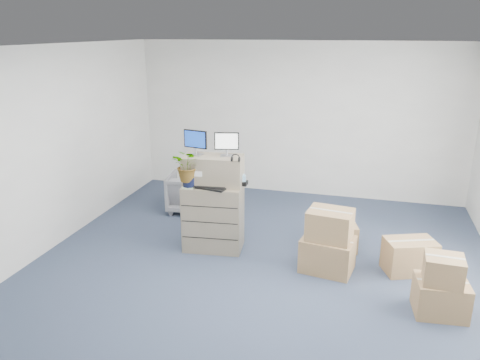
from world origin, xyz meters
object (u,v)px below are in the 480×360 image
(office_chair, at_px, (190,190))
(filing_cabinet_lower, at_px, (213,217))
(keyboard, at_px, (209,187))
(potted_plant, at_px, (189,170))
(water_bottle, at_px, (219,176))
(monitor_left, at_px, (195,141))
(monitor_right, at_px, (227,143))

(office_chair, bearing_deg, filing_cabinet_lower, 115.33)
(keyboard, distance_m, potted_plant, 0.36)
(filing_cabinet_lower, xyz_separation_m, keyboard, (-0.01, -0.13, 0.48))
(keyboard, distance_m, water_bottle, 0.25)
(monitor_left, relative_size, office_chair, 0.48)
(potted_plant, relative_size, office_chair, 0.75)
(filing_cabinet_lower, xyz_separation_m, water_bottle, (0.06, 0.09, 0.59))
(water_bottle, relative_size, office_chair, 0.32)
(water_bottle, bearing_deg, potted_plant, -143.79)
(monitor_right, height_order, potted_plant, monitor_right)
(monitor_right, distance_m, water_bottle, 0.49)
(water_bottle, distance_m, office_chair, 1.66)
(keyboard, distance_m, office_chair, 1.75)
(monitor_left, xyz_separation_m, keyboard, (0.24, -0.17, -0.58))
(filing_cabinet_lower, distance_m, keyboard, 0.50)
(filing_cabinet_lower, height_order, monitor_left, monitor_left)
(monitor_left, relative_size, keyboard, 0.72)
(filing_cabinet_lower, height_order, water_bottle, water_bottle)
(filing_cabinet_lower, bearing_deg, monitor_left, 163.79)
(monitor_left, relative_size, water_bottle, 1.51)
(filing_cabinet_lower, height_order, monitor_right, monitor_right)
(monitor_right, relative_size, water_bottle, 1.43)
(monitor_right, bearing_deg, water_bottle, 165.03)
(filing_cabinet_lower, relative_size, monitor_left, 2.72)
(monitor_left, xyz_separation_m, office_chair, (-0.60, 1.24, -1.18))
(monitor_right, distance_m, keyboard, 0.64)
(monitor_left, relative_size, potted_plant, 0.65)
(office_chair, bearing_deg, water_bottle, 119.33)
(keyboard, relative_size, office_chair, 0.67)
(potted_plant, bearing_deg, monitor_left, 81.33)
(filing_cabinet_lower, bearing_deg, monitor_right, 20.50)
(filing_cabinet_lower, xyz_separation_m, monitor_left, (-0.25, 0.04, 1.07))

